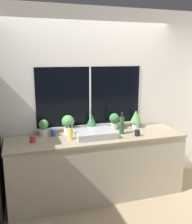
{
  "coord_description": "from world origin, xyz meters",
  "views": [
    {
      "loc": [
        -1.01,
        -2.87,
        1.99
      ],
      "look_at": [
        -0.02,
        0.32,
        1.26
      ],
      "focal_mm": 40.0,
      "sensor_mm": 36.0,
      "label": 1
    }
  ],
  "objects_px": {
    "potted_plant_center": "(92,122)",
    "potted_plant_left": "(68,123)",
    "mug_blue": "(54,133)",
    "sink": "(95,133)",
    "potted_plant_far_left": "(44,128)",
    "mug_red": "(33,139)",
    "bottle_tall": "(122,125)",
    "potted_plant_right": "(114,120)",
    "mug_black": "(137,133)",
    "soap_bottle": "(70,133)",
    "potted_plant_far_right": "(136,117)"
  },
  "relations": [
    {
      "from": "potted_plant_far_left",
      "to": "mug_red",
      "type": "xyz_separation_m",
      "value": [
        -0.17,
        -0.24,
        -0.07
      ]
    },
    {
      "from": "potted_plant_center",
      "to": "potted_plant_far_left",
      "type": "bearing_deg",
      "value": -180.0
    },
    {
      "from": "potted_plant_far_left",
      "to": "mug_red",
      "type": "height_order",
      "value": "potted_plant_far_left"
    },
    {
      "from": "potted_plant_right",
      "to": "mug_blue",
      "type": "bearing_deg",
      "value": -176.66
    },
    {
      "from": "potted_plant_right",
      "to": "mug_red",
      "type": "height_order",
      "value": "potted_plant_right"
    },
    {
      "from": "mug_black",
      "to": "mug_red",
      "type": "bearing_deg",
      "value": 173.45
    },
    {
      "from": "potted_plant_left",
      "to": "soap_bottle",
      "type": "bearing_deg",
      "value": -94.46
    },
    {
      "from": "mug_red",
      "to": "potted_plant_far_right",
      "type": "bearing_deg",
      "value": 8.43
    },
    {
      "from": "mug_black",
      "to": "bottle_tall",
      "type": "bearing_deg",
      "value": 137.28
    },
    {
      "from": "potted_plant_far_left",
      "to": "potted_plant_left",
      "type": "xyz_separation_m",
      "value": [
        0.35,
        0.0,
        0.04
      ]
    },
    {
      "from": "bottle_tall",
      "to": "mug_blue",
      "type": "distance_m",
      "value": 0.98
    },
    {
      "from": "sink",
      "to": "potted_plant_far_left",
      "type": "relative_size",
      "value": 2.4
    },
    {
      "from": "potted_plant_far_right",
      "to": "mug_blue",
      "type": "bearing_deg",
      "value": -177.59
    },
    {
      "from": "potted_plant_left",
      "to": "mug_red",
      "type": "xyz_separation_m",
      "value": [
        -0.51,
        -0.24,
        -0.11
      ]
    },
    {
      "from": "sink",
      "to": "bottle_tall",
      "type": "relative_size",
      "value": 1.76
    },
    {
      "from": "potted_plant_right",
      "to": "mug_blue",
      "type": "distance_m",
      "value": 0.94
    },
    {
      "from": "potted_plant_center",
      "to": "mug_black",
      "type": "distance_m",
      "value": 0.69
    },
    {
      "from": "potted_plant_far_left",
      "to": "mug_black",
      "type": "distance_m",
      "value": 1.32
    },
    {
      "from": "potted_plant_left",
      "to": "soap_bottle",
      "type": "distance_m",
      "value": 0.28
    },
    {
      "from": "sink",
      "to": "bottle_tall",
      "type": "bearing_deg",
      "value": 1.56
    },
    {
      "from": "soap_bottle",
      "to": "mug_red",
      "type": "distance_m",
      "value": 0.5
    },
    {
      "from": "bottle_tall",
      "to": "potted_plant_far_left",
      "type": "bearing_deg",
      "value": 167.49
    },
    {
      "from": "potted_plant_left",
      "to": "potted_plant_right",
      "type": "relative_size",
      "value": 1.08
    },
    {
      "from": "mug_red",
      "to": "mug_black",
      "type": "height_order",
      "value": "mug_red"
    },
    {
      "from": "sink",
      "to": "soap_bottle",
      "type": "height_order",
      "value": "sink"
    },
    {
      "from": "potted_plant_left",
      "to": "soap_bottle",
      "type": "xyz_separation_m",
      "value": [
        -0.02,
        -0.27,
        -0.07
      ]
    },
    {
      "from": "mug_blue",
      "to": "bottle_tall",
      "type": "bearing_deg",
      "value": -11.02
    },
    {
      "from": "potted_plant_right",
      "to": "potted_plant_center",
      "type": "bearing_deg",
      "value": 180.0
    },
    {
      "from": "potted_plant_right",
      "to": "mug_black",
      "type": "xyz_separation_m",
      "value": [
        0.19,
        -0.4,
        -0.1
      ]
    },
    {
      "from": "potted_plant_left",
      "to": "bottle_tall",
      "type": "distance_m",
      "value": 0.78
    },
    {
      "from": "potted_plant_far_right",
      "to": "potted_plant_right",
      "type": "bearing_deg",
      "value": 180.0
    },
    {
      "from": "soap_bottle",
      "to": "bottle_tall",
      "type": "relative_size",
      "value": 0.64
    },
    {
      "from": "potted_plant_center",
      "to": "mug_blue",
      "type": "height_order",
      "value": "potted_plant_center"
    },
    {
      "from": "potted_plant_right",
      "to": "mug_red",
      "type": "relative_size",
      "value": 2.89
    },
    {
      "from": "potted_plant_right",
      "to": "bottle_tall",
      "type": "distance_m",
      "value": 0.24
    },
    {
      "from": "bottle_tall",
      "to": "mug_blue",
      "type": "bearing_deg",
      "value": 168.98
    },
    {
      "from": "potted_plant_left",
      "to": "mug_blue",
      "type": "height_order",
      "value": "potted_plant_left"
    },
    {
      "from": "potted_plant_right",
      "to": "soap_bottle",
      "type": "bearing_deg",
      "value": -160.0
    },
    {
      "from": "sink",
      "to": "potted_plant_center",
      "type": "relative_size",
      "value": 2.14
    },
    {
      "from": "potted_plant_far_right",
      "to": "mug_blue",
      "type": "height_order",
      "value": "potted_plant_far_right"
    },
    {
      "from": "potted_plant_center",
      "to": "sink",
      "type": "bearing_deg",
      "value": -96.08
    },
    {
      "from": "potted_plant_center",
      "to": "potted_plant_left",
      "type": "bearing_deg",
      "value": -180.0
    },
    {
      "from": "potted_plant_far_left",
      "to": "potted_plant_right",
      "type": "xyz_separation_m",
      "value": [
        1.06,
        0.0,
        0.03
      ]
    },
    {
      "from": "mug_red",
      "to": "bottle_tall",
      "type": "bearing_deg",
      "value": -0.24
    },
    {
      "from": "mug_red",
      "to": "potted_plant_left",
      "type": "bearing_deg",
      "value": 24.6
    },
    {
      "from": "sink",
      "to": "potted_plant_far_left",
      "type": "distance_m",
      "value": 0.72
    },
    {
      "from": "bottle_tall",
      "to": "sink",
      "type": "bearing_deg",
      "value": -178.44
    },
    {
      "from": "potted_plant_left",
      "to": "bottle_tall",
      "type": "height_order",
      "value": "bottle_tall"
    },
    {
      "from": "sink",
      "to": "mug_blue",
      "type": "xyz_separation_m",
      "value": [
        -0.55,
        0.2,
        0.0
      ]
    },
    {
      "from": "potted_plant_far_left",
      "to": "mug_red",
      "type": "distance_m",
      "value": 0.3
    }
  ]
}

